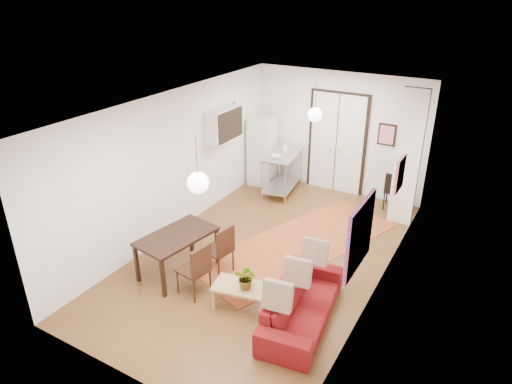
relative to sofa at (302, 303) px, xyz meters
The scene contains 27 objects.
floor 1.93m from the sofa, 134.83° to the left, with size 7.00×7.00×0.00m, color brown.
ceiling 3.22m from the sofa, 134.83° to the left, with size 4.20×7.00×0.02m, color white.
wall_back 5.16m from the sofa, 105.48° to the left, with size 4.20×0.02×2.90m, color white.
wall_front 2.78m from the sofa, 122.02° to the right, with size 4.20×0.02×2.90m, color white.
wall_left 3.87m from the sofa, 158.57° to the left, with size 0.02×7.00×2.90m, color white.
wall_right 1.93m from the sofa, 60.76° to the left, with size 0.02×7.00×2.90m, color white.
double_doors 5.07m from the sofa, 105.62° to the left, with size 1.44×0.06×2.50m, color white.
stub_partition 4.10m from the sofa, 82.60° to the left, with size 0.50×0.10×2.90m, color white.
wall_cabinet 4.62m from the sofa, 138.85° to the left, with size 0.35×1.00×0.70m, color white.
painting_popart 1.54m from the sofa, ahead, with size 0.05×1.00×1.00m, color red.
painting_abstract 2.72m from the sofa, 71.22° to the left, with size 0.05×0.50×0.60m, color #F4E6CB.
poster_back 5.00m from the sofa, 92.30° to the left, with size 0.40×0.03×0.50m, color red.
print_left 5.06m from the sofa, 135.52° to the left, with size 0.03×0.44×0.54m, color #9D6B41.
pendant_back 4.10m from the sofa, 111.84° to the left, with size 0.30×0.30×0.80m.
pendant_front 2.45m from the sofa, 154.23° to the right, with size 0.30×0.30×0.80m.
kilim_rug 2.23m from the sofa, 116.06° to the left, with size 1.61×4.30×0.01m, color #B15C2C.
sofa is the anchor object (origin of this frame).
coffee_table 0.99m from the sofa, 168.80° to the right, with size 0.96×0.65×0.39m.
potted_plant 0.93m from the sofa, 167.55° to the right, with size 0.30×0.34×0.38m, color #2A5E2E.
kitchen_counter 4.68m from the sofa, 120.75° to the left, with size 0.83×1.39×1.01m.
bowl 4.47m from the sofa, 122.75° to the left, with size 0.24×0.24×0.06m, color white.
soap_bottle 4.97m from the sofa, 119.76° to the left, with size 0.10×0.09×0.21m, color teal.
fridge 5.31m from the sofa, 125.83° to the left, with size 0.60×0.60×1.71m, color silver.
dining_table 2.46m from the sofa, behind, with size 0.99×1.47×0.76m.
dining_chair_near 1.92m from the sofa, 164.37° to the left, with size 0.51×0.67×0.94m.
dining_chair_far 1.86m from the sofa, behind, with size 0.51×0.67×0.94m.
black_side_chair 4.60m from the sofa, 87.39° to the left, with size 0.44×0.44×0.90m.
Camera 1 is at (3.50, -6.51, 4.73)m, focal length 32.00 mm.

